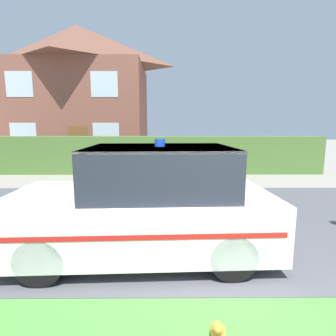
# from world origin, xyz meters

# --- Properties ---
(road_strip) EXTENTS (28.00, 5.70, 0.01)m
(road_strip) POSITION_xyz_m (0.00, 3.69, 0.01)
(road_strip) COLOR #4C4C51
(road_strip) RESTS_ON ground
(garden_hedge) EXTENTS (14.39, 0.74, 1.63)m
(garden_hedge) POSITION_xyz_m (-1.48, 9.44, 0.82)
(garden_hedge) COLOR #4C7233
(garden_hedge) RESTS_ON ground
(police_car) EXTENTS (4.12, 1.99, 1.85)m
(police_car) POSITION_xyz_m (-1.39, 2.00, 0.83)
(police_car) COLOR black
(police_car) RESTS_ON road_strip
(cat) EXTENTS (0.18, 0.27, 0.25)m
(cat) POSITION_xyz_m (-0.58, 0.22, 0.10)
(cat) COLOR orange
(cat) RESTS_ON ground
(house_left) EXTENTS (8.43, 5.82, 8.11)m
(house_left) POSITION_xyz_m (-6.51, 14.88, 4.14)
(house_left) COLOR brown
(house_left) RESTS_ON ground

